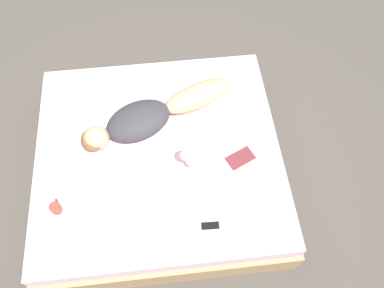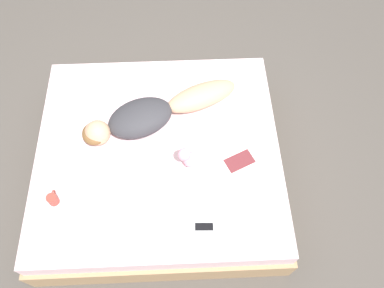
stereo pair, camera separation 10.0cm
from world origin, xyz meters
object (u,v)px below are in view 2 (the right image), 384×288
object	(u,v)px
person	(154,113)
cell_phone	(204,227)
coffee_mug	(53,199)
open_magazine	(246,171)

from	to	relation	value
person	cell_phone	xyz separation A→B (m)	(-0.95, -0.36, -0.09)
person	coffee_mug	distance (m)	1.03
cell_phone	open_magazine	bearing A→B (deg)	-37.00
open_magazine	cell_phone	xyz separation A→B (m)	(-0.43, 0.35, 0.00)
open_magazine	cell_phone	size ratio (longest dim) A/B	3.10
person	cell_phone	world-z (taller)	person
person	cell_phone	bearing A→B (deg)	179.12
open_magazine	coffee_mug	bearing A→B (deg)	72.82
person	coffee_mug	size ratio (longest dim) A/B	11.59
coffee_mug	person	bearing A→B (deg)	-46.72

